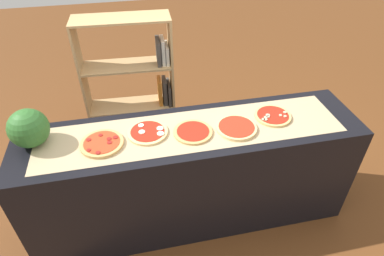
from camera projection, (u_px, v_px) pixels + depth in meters
The scene contains 10 objects.
ground_plane at pixel (192, 212), 2.77m from camera, with size 12.00×12.00×0.00m, color brown.
counter at pixel (192, 176), 2.50m from camera, with size 2.39×0.59×0.89m, color black.
parchment_paper at pixel (192, 130), 2.22m from camera, with size 2.07×0.45×0.00m, color tan.
pizza_pepperoni_0 at pixel (102, 143), 2.10m from camera, with size 0.28×0.28×0.03m.
pizza_mozzarella_1 at pixel (148, 132), 2.19m from camera, with size 0.27×0.27×0.02m.
pizza_plain_2 at pixel (193, 132), 2.19m from camera, with size 0.26×0.26×0.02m.
pizza_plain_3 at pixel (236, 128), 2.23m from camera, with size 0.28×0.28×0.02m.
pizza_mushroom_4 at pixel (273, 116), 2.34m from camera, with size 0.26×0.26×0.03m.
watermelon at pixel (29, 128), 2.04m from camera, with size 0.25×0.25×0.25m, color #2D6628.
bookshelf at pixel (141, 94), 3.19m from camera, with size 0.85×0.33×1.33m.
Camera 1 is at (-0.36, -1.70, 2.27)m, focal length 30.50 mm.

